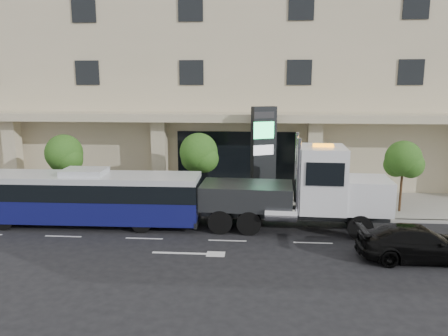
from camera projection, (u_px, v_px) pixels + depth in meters
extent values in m
plane|color=black|center=(229.00, 230.00, 22.08)|extent=(120.00, 120.00, 0.00)
cube|color=gray|center=(234.00, 202.00, 26.96)|extent=(120.00, 6.00, 0.15)
cube|color=gray|center=(232.00, 217.00, 24.02)|extent=(120.00, 0.30, 0.15)
cube|color=#BBAF8C|center=(241.00, 50.00, 35.34)|extent=(60.00, 15.00, 20.00)
cube|color=#BBAF8C|center=(236.00, 117.00, 27.74)|extent=(60.00, 2.80, 0.50)
cube|color=black|center=(237.00, 161.00, 29.47)|extent=(8.00, 0.12, 4.00)
cube|color=#BBAF8C|center=(13.00, 155.00, 29.32)|extent=(0.90, 0.90, 4.90)
cube|color=#BBAF8C|center=(160.00, 156.00, 28.60)|extent=(0.90, 0.90, 4.90)
cube|color=#BBAF8C|center=(314.00, 158.00, 27.88)|extent=(0.90, 0.90, 4.90)
cylinder|color=#422B19|center=(66.00, 182.00, 26.02)|extent=(0.14, 0.14, 2.80)
sphere|color=#174C15|center=(64.00, 153.00, 25.70)|extent=(2.20, 2.20, 2.20)
sphere|color=#174C15|center=(69.00, 159.00, 25.54)|extent=(1.65, 1.65, 1.65)
sphere|color=#174C15|center=(61.00, 159.00, 25.99)|extent=(1.54, 1.54, 1.54)
cylinder|color=#422B19|center=(199.00, 183.00, 25.44)|extent=(0.14, 0.14, 2.94)
sphere|color=#174C15|center=(199.00, 152.00, 25.09)|extent=(2.20, 2.20, 2.20)
sphere|color=#174C15|center=(204.00, 158.00, 24.93)|extent=(1.65, 1.65, 1.65)
sphere|color=#174C15|center=(194.00, 159.00, 25.39)|extent=(1.54, 1.54, 1.54)
cylinder|color=#422B19|center=(401.00, 188.00, 24.63)|extent=(0.14, 0.14, 2.73)
sphere|color=#174C15|center=(403.00, 158.00, 24.31)|extent=(2.00, 2.00, 2.00)
sphere|color=#174C15|center=(411.00, 165.00, 24.15)|extent=(1.50, 1.50, 1.50)
sphere|color=#174C15|center=(396.00, 165.00, 24.60)|extent=(1.40, 1.40, 1.40)
cylinder|color=black|center=(4.00, 220.00, 22.07)|extent=(0.99, 0.31, 0.98)
cylinder|color=black|center=(25.00, 209.00, 24.09)|extent=(0.99, 0.31, 0.98)
cylinder|color=black|center=(142.00, 223.00, 21.64)|extent=(0.99, 0.31, 0.98)
cylinder|color=black|center=(151.00, 211.00, 23.67)|extent=(0.99, 0.31, 0.98)
cube|color=#111355|center=(87.00, 208.00, 22.76)|extent=(11.82, 2.60, 1.18)
cube|color=black|center=(86.00, 188.00, 22.56)|extent=(11.82, 2.64, 0.88)
cube|color=silver|center=(85.00, 177.00, 22.45)|extent=(11.82, 2.60, 0.29)
cube|color=silver|center=(85.00, 172.00, 22.39)|extent=(2.18, 1.60, 0.29)
cube|color=#2D3033|center=(198.00, 219.00, 22.50)|extent=(0.17, 2.46, 0.29)
cube|color=#2D3033|center=(293.00, 212.00, 22.11)|extent=(9.36, 1.57, 0.44)
cube|color=white|center=(366.00, 195.00, 21.48)|extent=(2.32, 2.63, 1.64)
cube|color=silver|center=(389.00, 195.00, 21.34)|extent=(0.19, 2.19, 1.31)
cube|color=white|center=(322.00, 178.00, 21.60)|extent=(2.33, 2.85, 3.18)
cube|color=black|center=(344.00, 169.00, 21.38)|extent=(0.22, 2.41, 1.31)
cylinder|color=silver|center=(298.00, 177.00, 20.52)|extent=(0.21, 0.21, 3.72)
cylinder|color=silver|center=(296.00, 168.00, 22.87)|extent=(0.21, 0.21, 3.72)
cube|color=#2D3033|center=(247.00, 195.00, 22.24)|extent=(4.73, 2.86, 1.21)
cube|color=#2D3033|center=(196.00, 206.00, 22.69)|extent=(1.77, 0.40, 0.24)
cube|color=#2D3033|center=(184.00, 214.00, 22.85)|extent=(0.38, 1.98, 0.20)
cube|color=orange|center=(323.00, 145.00, 21.29)|extent=(1.00, 0.43, 0.15)
cylinder|color=black|center=(360.00, 227.00, 20.66)|extent=(1.22, 0.41, 1.21)
cylinder|color=black|center=(352.00, 213.00, 22.90)|extent=(1.22, 0.41, 1.21)
cylinder|color=black|center=(249.00, 223.00, 21.31)|extent=(1.22, 0.41, 1.21)
cylinder|color=black|center=(252.00, 210.00, 23.55)|extent=(1.22, 0.41, 1.21)
cylinder|color=black|center=(220.00, 222.00, 21.48)|extent=(1.22, 0.41, 1.21)
cylinder|color=black|center=(226.00, 209.00, 23.72)|extent=(1.22, 0.41, 1.21)
imported|color=black|center=(418.00, 243.00, 18.25)|extent=(5.11, 2.18, 1.47)
cube|color=black|center=(263.00, 156.00, 25.96)|extent=(1.53, 1.04, 5.84)
cube|color=#23D56E|center=(264.00, 130.00, 25.39)|extent=(1.18, 0.57, 0.97)
cube|color=silver|center=(264.00, 150.00, 25.62)|extent=(1.18, 0.57, 0.58)
cube|color=#262628|center=(264.00, 115.00, 25.23)|extent=(1.18, 0.57, 0.39)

